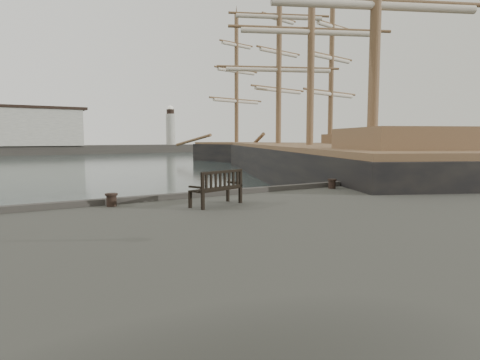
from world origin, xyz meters
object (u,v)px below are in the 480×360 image
object	(u,v)px
bollard_left	(111,200)
bollard_right	(332,184)
tall_ship_main	(309,169)
bench	(217,195)
tall_ship_far	(278,157)

from	to	relation	value
bollard_left	bollard_right	distance (m)	8.80
bollard_left	tall_ship_main	bearing A→B (deg)	36.24
bollard_left	bollard_right	bearing A→B (deg)	-1.16
bollard_left	bollard_right	world-z (taller)	bollard_left
bollard_right	tall_ship_main	world-z (taller)	tall_ship_main
bench	bollard_left	size ratio (longest dim) A/B	4.89
tall_ship_far	tall_ship_main	bearing A→B (deg)	-130.85
bollard_right	tall_ship_main	bearing A→B (deg)	50.91
bollard_right	tall_ship_main	size ratio (longest dim) A/B	0.01
bench	bollard_right	distance (m)	6.22
tall_ship_main	tall_ship_far	distance (m)	22.96
tall_ship_main	bench	bearing A→B (deg)	-112.72
bench	tall_ship_far	xyz separation A→B (m)	(31.04, 37.52, -1.01)
bench	bollard_right	bearing A→B (deg)	-5.73
bollard_left	tall_ship_main	distance (m)	27.42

